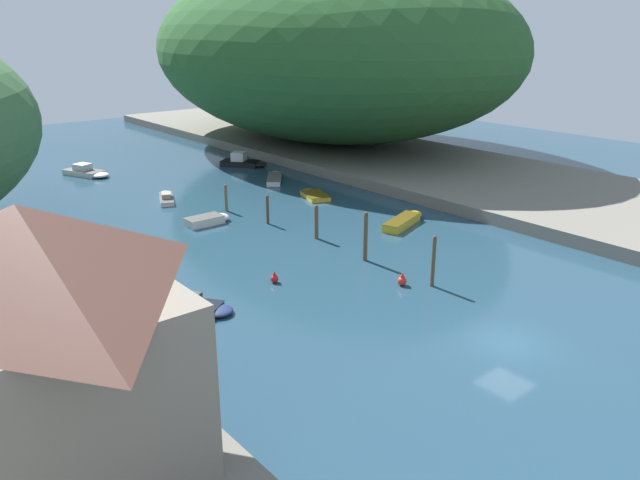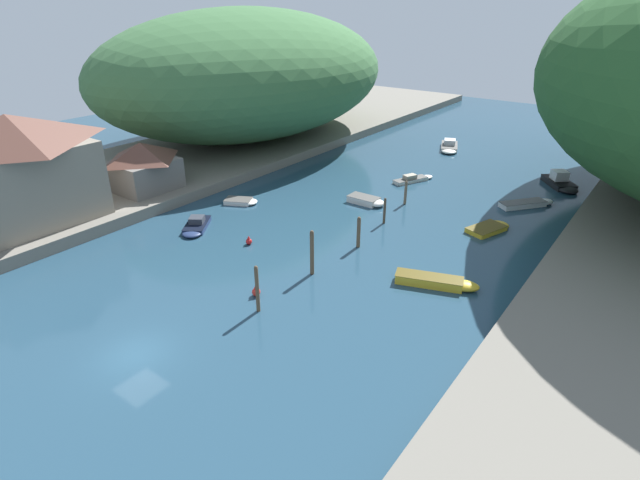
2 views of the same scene
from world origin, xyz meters
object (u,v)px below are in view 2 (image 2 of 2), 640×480
boathouse_shed (143,165)px  boat_white_cruiser (439,282)px  channel_buoy_near (249,241)px  boat_mid_channel (490,228)px  boat_far_right_bank (368,201)px  boat_moored_right (242,201)px  channel_buoy_far (256,291)px  boat_navy_launch (561,183)px  boat_cabin_cruiser (449,147)px  person_on_quay (159,185)px  boat_near_quay (414,179)px  boat_small_dinghy (196,226)px  waterfront_building (18,169)px  boat_open_rowboat (529,203)px

boathouse_shed → boat_white_cruiser: 32.48m
boathouse_shed → channel_buoy_near: size_ratio=8.06×
boat_mid_channel → boat_far_right_bank: (-12.38, -1.13, 0.11)m
boat_moored_right → boat_mid_channel: boat_mid_channel is taller
channel_buoy_far → channel_buoy_near: bearing=137.5°
boat_navy_launch → boat_cabin_cruiser: bearing=-62.1°
boat_moored_right → channel_buoy_near: size_ratio=4.64×
boathouse_shed → person_on_quay: (2.60, -0.28, -1.55)m
boat_near_quay → person_on_quay: size_ratio=3.18×
boat_small_dinghy → boat_moored_right: boat_small_dinghy is taller
boat_near_quay → boat_mid_channel: size_ratio=1.11×
boat_white_cruiser → boat_moored_right: bearing=-117.4°
boat_cabin_cruiser → channel_buoy_near: boat_cabin_cruiser is taller
boat_navy_launch → waterfront_building: bearing=10.8°
boat_near_quay → person_on_quay: person_on_quay is taller
boathouse_shed → boat_small_dinghy: 10.93m
waterfront_building → channel_buoy_far: waterfront_building is taller
boat_moored_right → channel_buoy_near: channel_buoy_near is taller
boathouse_shed → channel_buoy_far: (22.42, -7.26, -3.29)m
boathouse_shed → boat_white_cruiser: bearing=3.0°
boathouse_shed → boat_cabin_cruiser: (17.82, 36.80, -3.25)m
boat_small_dinghy → boat_navy_launch: 39.98m
boathouse_shed → boat_far_right_bank: size_ratio=1.66×
waterfront_building → channel_buoy_near: bearing=29.7°
boat_open_rowboat → boat_navy_launch: bearing=119.2°
boat_open_rowboat → boat_mid_channel: size_ratio=1.14×
boat_small_dinghy → channel_buoy_near: size_ratio=5.81×
boat_cabin_cruiser → channel_buoy_far: 44.31m
boathouse_shed → boat_small_dinghy: (10.16, -2.22, -3.34)m
channel_buoy_far → person_on_quay: size_ratio=0.54×
boathouse_shed → boat_navy_launch: size_ratio=1.15×
channel_buoy_near → person_on_quay: bearing=174.5°
boathouse_shed → boat_white_cruiser: size_ratio=1.05×
boat_moored_right → channel_buoy_near: bearing=20.9°
person_on_quay → boathouse_shed: bearing=91.9°
boat_small_dinghy → boat_far_right_bank: (9.29, 14.76, 0.02)m
boat_white_cruiser → boat_moored_right: (-23.28, 3.22, -0.13)m
channel_buoy_far → boathouse_shed: bearing=162.0°
boat_white_cruiser → channel_buoy_far: channel_buoy_far is taller
waterfront_building → boat_open_rowboat: 47.69m
boat_moored_right → boat_open_rowboat: bearing=98.2°
waterfront_building → boat_far_right_bank: (20.30, 23.89, -5.69)m
boat_open_rowboat → boat_cabin_cruiser: bearing=173.0°
boat_white_cruiser → boat_cabin_cruiser: (-14.45, 35.08, 0.05)m
boat_far_right_bank → channel_buoy_near: channel_buoy_near is taller
boat_open_rowboat → boat_far_right_bank: boat_far_right_bank is taller
boat_cabin_cruiser → person_on_quay: size_ratio=3.70×
boat_small_dinghy → boat_mid_channel: boat_small_dinghy is taller
boathouse_shed → boat_moored_right: (8.99, 4.94, -3.43)m
boat_small_dinghy → boat_navy_launch: (23.96, 32.01, 0.19)m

